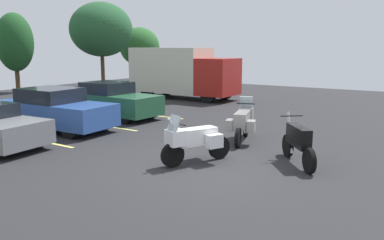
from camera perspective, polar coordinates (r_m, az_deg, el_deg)
The scene contains 10 objects.
ground at distance 10.31m, azimuth 1.95°, elevation -7.20°, with size 44.00×44.00×0.10m, color #262628.
motorcycle_touring at distance 10.57m, azimuth 0.32°, elevation -2.87°, with size 1.99×1.22×1.37m.
motorcycle_second at distance 10.86m, azimuth 14.92°, elevation -3.04°, with size 1.76×1.48×1.28m.
motorcycle_third at distance 13.17m, azimuth 7.29°, elevation -0.19°, with size 2.19×1.11×1.41m.
car_blue at distance 15.78m, azimuth -19.05°, elevation 1.40°, with size 2.12×4.81×1.56m.
car_green at distance 17.89m, azimuth -11.37°, elevation 2.75°, with size 2.03×4.55×1.55m.
box_truck at distance 24.15m, azimuth -1.56°, elevation 6.91°, with size 2.33×6.72×3.02m.
tree_right at distance 31.57m, azimuth -12.86°, elevation 12.50°, with size 4.71×4.71×6.39m.
tree_center_right at distance 36.01m, azimuth -7.51°, elevation 10.36°, with size 3.51×3.51×4.77m.
tree_left at distance 29.69m, azimuth -24.02°, elevation 10.10°, with size 2.44×2.44×5.32m.
Camera 1 is at (-8.40, -5.11, 3.07)m, focal length 37.30 mm.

